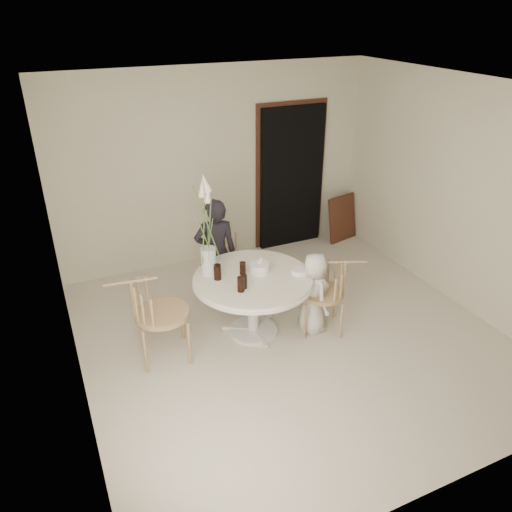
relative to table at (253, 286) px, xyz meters
name	(u,v)px	position (x,y,z in m)	size (l,w,h in m)	color
ground	(290,336)	(0.35, -0.25, -0.62)	(4.50, 4.50, 0.00)	beige
room_shell	(295,203)	(0.35, -0.25, 1.00)	(4.50, 4.50, 4.50)	silver
doorway	(291,178)	(1.50, 1.94, 0.43)	(1.00, 0.10, 2.10)	black
door_trim	(290,173)	(1.50, 1.98, 0.49)	(1.12, 0.03, 2.22)	#51281B
table	(253,286)	(0.00, 0.00, 0.00)	(1.33, 1.33, 0.73)	silver
picture_frame	(342,218)	(2.30, 1.70, -0.26)	(0.54, 0.04, 0.72)	#51281B
chair_far	(221,246)	(0.11, 1.26, -0.11)	(0.46, 0.49, 0.78)	tan
chair_right	(333,285)	(0.85, -0.29, -0.05)	(0.63, 0.61, 0.88)	tan
chair_left	(148,307)	(-1.16, 0.03, 0.02)	(0.63, 0.59, 0.98)	tan
girl	(216,253)	(-0.15, 0.76, 0.08)	(0.51, 0.33, 1.39)	black
boy	(314,293)	(0.64, -0.23, -0.13)	(0.47, 0.31, 0.97)	silver
birthday_cake	(259,268)	(0.11, 0.06, 0.17)	(0.22, 0.22, 0.16)	white
cola_tumbler_a	(241,284)	(-0.24, -0.22, 0.19)	(0.08, 0.08, 0.16)	black
cola_tumbler_b	(244,282)	(-0.18, -0.18, 0.19)	(0.07, 0.07, 0.15)	black
cola_tumbler_c	(217,272)	(-0.37, 0.11, 0.20)	(0.08, 0.08, 0.17)	black
cola_tumbler_d	(243,268)	(-0.08, 0.09, 0.19)	(0.07, 0.07, 0.15)	black
plate_stack	(300,271)	(0.50, -0.14, 0.14)	(0.19, 0.19, 0.05)	white
flower_vase	(208,240)	(-0.41, 0.27, 0.52)	(0.17, 0.17, 1.16)	silver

